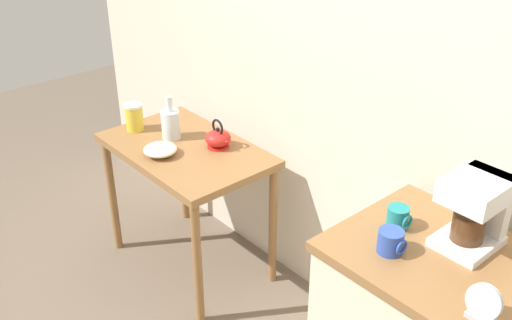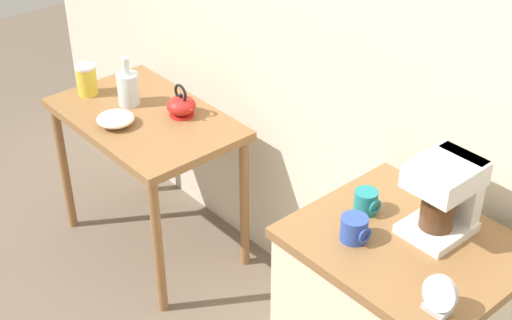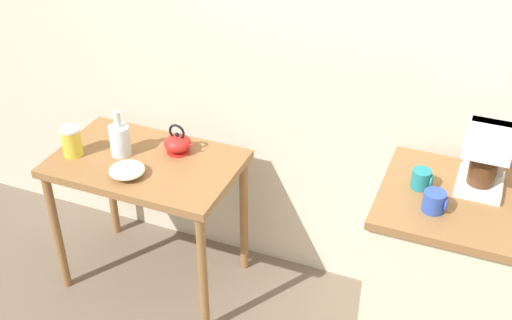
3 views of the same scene
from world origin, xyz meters
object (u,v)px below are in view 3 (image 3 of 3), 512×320
object	(u,v)px
mug_blue	(435,202)
mug_dark_teal	(422,179)
glass_carafe_vase	(120,139)
coffee_maker	(486,155)
teakettle	(178,143)
canister_enamel	(72,141)
bowl_stoneware	(127,170)

from	to	relation	value
mug_blue	mug_dark_teal	size ratio (longest dim) A/B	1.11
glass_carafe_vase	coffee_maker	xyz separation A→B (m)	(1.64, 0.14, 0.22)
glass_carafe_vase	coffee_maker	distance (m)	1.66
teakettle	mug_blue	world-z (taller)	mug_blue
coffee_maker	mug_blue	world-z (taller)	coffee_maker
canister_enamel	mug_blue	bearing A→B (deg)	-0.59
glass_carafe_vase	coffee_maker	world-z (taller)	coffee_maker
teakettle	glass_carafe_vase	bearing A→B (deg)	-154.49
teakettle	mug_blue	xyz separation A→B (m)	(1.24, -0.23, 0.15)
bowl_stoneware	canister_enamel	bearing A→B (deg)	170.20
canister_enamel	mug_blue	size ratio (longest dim) A/B	1.58
mug_blue	mug_dark_teal	bearing A→B (deg)	118.09
bowl_stoneware	mug_blue	xyz separation A→B (m)	(1.36, 0.04, 0.17)
coffee_maker	mug_blue	bearing A→B (deg)	-120.44
teakettle	canister_enamel	world-z (taller)	teakettle
coffee_maker	mug_dark_teal	distance (m)	0.27
mug_dark_teal	glass_carafe_vase	bearing A→B (deg)	-178.94
bowl_stoneware	coffee_maker	xyz separation A→B (m)	(1.51, 0.29, 0.27)
teakettle	mug_dark_teal	size ratio (longest dim) A/B	1.91
teakettle	coffee_maker	distance (m)	1.41
glass_carafe_vase	mug_dark_teal	xyz separation A→B (m)	(1.42, 0.03, 0.12)
teakettle	mug_blue	bearing A→B (deg)	-10.47
teakettle	canister_enamel	bearing A→B (deg)	-155.27
mug_dark_teal	mug_blue	bearing A→B (deg)	-61.91
mug_dark_teal	canister_enamel	bearing A→B (deg)	-175.81
glass_carafe_vase	mug_blue	world-z (taller)	mug_blue
mug_blue	bowl_stoneware	bearing A→B (deg)	-178.29
bowl_stoneware	glass_carafe_vase	xyz separation A→B (m)	(-0.13, 0.15, 0.05)
bowl_stoneware	coffee_maker	world-z (taller)	coffee_maker
bowl_stoneware	mug_blue	bearing A→B (deg)	1.71
glass_carafe_vase	mug_dark_teal	size ratio (longest dim) A/B	2.75
teakettle	glass_carafe_vase	distance (m)	0.28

